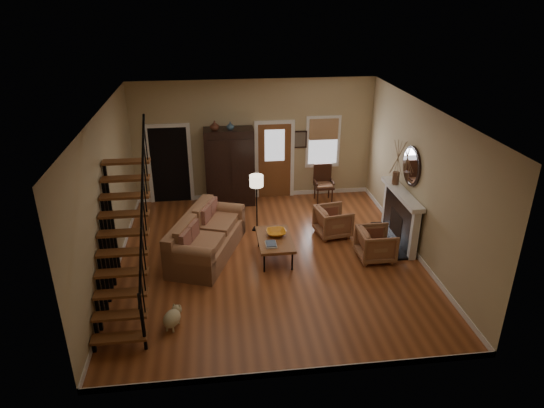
{
  "coord_description": "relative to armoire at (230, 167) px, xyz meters",
  "views": [
    {
      "loc": [
        -1.08,
        -9.12,
        5.48
      ],
      "look_at": [
        0.1,
        0.4,
        1.15
      ],
      "focal_mm": 32.0,
      "sensor_mm": 36.0,
      "label": 1
    }
  ],
  "objects": [
    {
      "name": "coffee_table",
      "position": [
        0.82,
        -3.09,
        -0.81
      ],
      "size": [
        0.74,
        1.27,
        0.48
      ],
      "primitive_type": null,
      "rotation": [
        0.0,
        0.0,
        0.01
      ],
      "color": "brown",
      "rests_on": "ground"
    },
    {
      "name": "side_chair",
      "position": [
        2.55,
        -0.2,
        -0.54
      ],
      "size": [
        0.54,
        0.54,
        1.02
      ],
      "primitive_type": null,
      "color": "#3A1E12",
      "rests_on": "ground"
    },
    {
      "name": "room",
      "position": [
        0.29,
        -1.39,
        0.46
      ],
      "size": [
        7.0,
        7.33,
        3.3
      ],
      "color": "brown",
      "rests_on": "ground"
    },
    {
      "name": "bowl",
      "position": [
        0.87,
        -2.94,
        -0.51
      ],
      "size": [
        0.43,
        0.43,
        0.11
      ],
      "primitive_type": "imported",
      "color": "orange",
      "rests_on": "coffee_table"
    },
    {
      "name": "armchair_left",
      "position": [
        3.0,
        -3.39,
        -0.7
      ],
      "size": [
        0.78,
        0.76,
        0.71
      ],
      "primitive_type": "imported",
      "rotation": [
        0.0,
        0.0,
        1.57
      ],
      "color": "brown",
      "rests_on": "ground"
    },
    {
      "name": "vase_b",
      "position": [
        0.05,
        -0.1,
        1.16
      ],
      "size": [
        0.2,
        0.2,
        0.21
      ],
      "primitive_type": "imported",
      "color": "#334C60",
      "rests_on": "armoire"
    },
    {
      "name": "books",
      "position": [
        0.7,
        -3.39,
        -0.54
      ],
      "size": [
        0.23,
        0.32,
        0.06
      ],
      "primitive_type": null,
      "color": "beige",
      "rests_on": "coffee_table"
    },
    {
      "name": "armchair_right",
      "position": [
        2.34,
        -2.19,
        -0.7
      ],
      "size": [
        0.89,
        0.87,
        0.71
      ],
      "primitive_type": "imported",
      "rotation": [
        0.0,
        0.0,
        1.73
      ],
      "color": "brown",
      "rests_on": "ground"
    },
    {
      "name": "fireplace",
      "position": [
        3.83,
        -2.65,
        -0.31
      ],
      "size": [
        0.33,
        1.95,
        2.3
      ],
      "color": "black",
      "rests_on": "ground"
    },
    {
      "name": "floor_lamp",
      "position": [
        0.56,
        -1.7,
        -0.34
      ],
      "size": [
        0.42,
        0.42,
        1.43
      ],
      "primitive_type": null,
      "rotation": [
        0.0,
        0.0,
        -0.34
      ],
      "color": "black",
      "rests_on": "ground"
    },
    {
      "name": "dog",
      "position": [
        -1.27,
        -5.25,
        -0.88
      ],
      "size": [
        0.42,
        0.54,
        0.34
      ],
      "primitive_type": null,
      "rotation": [
        0.0,
        0.0,
        -0.35
      ],
      "color": "#C5B787",
      "rests_on": "ground"
    },
    {
      "name": "sofa",
      "position": [
        -0.64,
        -2.76,
        -0.6
      ],
      "size": [
        1.82,
        2.64,
        0.91
      ],
      "primitive_type": null,
      "rotation": [
        0.0,
        0.0,
        -0.35
      ],
      "color": "#956443",
      "rests_on": "ground"
    },
    {
      "name": "armoire",
      "position": [
        0.0,
        0.0,
        0.0
      ],
      "size": [
        1.3,
        0.6,
        2.1
      ],
      "primitive_type": null,
      "color": "black",
      "rests_on": "ground"
    },
    {
      "name": "staircase",
      "position": [
        -2.08,
        -4.45,
        0.55
      ],
      "size": [
        0.94,
        2.8,
        3.2
      ],
      "primitive_type": null,
      "color": "brown",
      "rests_on": "ground"
    },
    {
      "name": "vase_a",
      "position": [
        -0.35,
        -0.1,
        1.17
      ],
      "size": [
        0.24,
        0.24,
        0.25
      ],
      "primitive_type": "imported",
      "color": "#4C2619",
      "rests_on": "armoire"
    }
  ]
}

